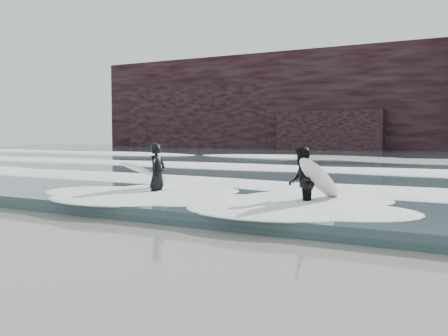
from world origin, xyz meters
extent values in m
plane|color=brown|center=(0.00, 0.00, 0.00)|extent=(120.00, 120.00, 0.00)
cube|color=#2F4549|center=(0.00, 29.00, 0.15)|extent=(90.00, 52.00, 0.30)
cube|color=black|center=(0.00, 46.00, 5.00)|extent=(70.00, 9.00, 10.00)
ellipsoid|color=white|center=(0.00, 9.00, 0.40)|extent=(60.00, 3.20, 0.20)
ellipsoid|color=white|center=(0.00, 16.00, 0.42)|extent=(60.00, 4.00, 0.24)
ellipsoid|color=white|center=(0.00, 25.00, 0.45)|extent=(60.00, 4.80, 0.30)
imported|color=black|center=(-2.06, 5.45, 0.79)|extent=(0.41, 0.60, 1.58)
ellipsoid|color=silver|center=(-2.46, 5.50, 0.82)|extent=(0.57, 1.97, 0.67)
imported|color=black|center=(1.86, 5.47, 0.77)|extent=(0.80, 0.90, 1.54)
ellipsoid|color=silver|center=(2.28, 5.47, 0.82)|extent=(0.69, 1.92, 1.12)
camera|label=1|loc=(5.60, -5.07, 1.82)|focal=40.00mm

